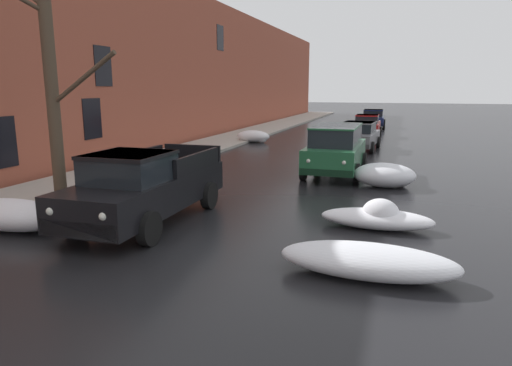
{
  "coord_description": "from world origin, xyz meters",
  "views": [
    {
      "loc": [
        4.19,
        -0.38,
        3.17
      ],
      "look_at": [
        0.85,
        9.96,
        0.91
      ],
      "focal_mm": 32.35,
      "sensor_mm": 36.0,
      "label": 1
    }
  ],
  "objects_px": {
    "sedan_darkblue_queued_behind_truck": "(373,118)",
    "sedan_red_parked_far_down_block": "(367,125)",
    "sedan_grey_parked_kerbside_mid": "(358,135)",
    "bare_tree_second_along_sidewalk": "(51,92)",
    "suv_green_parked_kerbside_close": "(336,148)",
    "pickup_truck_black_approaching_near_lane": "(145,186)"
  },
  "relations": [
    {
      "from": "sedan_darkblue_queued_behind_truck",
      "to": "sedan_red_parked_far_down_block",
      "type": "bearing_deg",
      "value": -89.23
    },
    {
      "from": "sedan_grey_parked_kerbside_mid",
      "to": "sedan_red_parked_far_down_block",
      "type": "bearing_deg",
      "value": 90.83
    },
    {
      "from": "sedan_grey_parked_kerbside_mid",
      "to": "bare_tree_second_along_sidewalk",
      "type": "bearing_deg",
      "value": -114.71
    },
    {
      "from": "bare_tree_second_along_sidewalk",
      "to": "suv_green_parked_kerbside_close",
      "type": "distance_m",
      "value": 9.63
    },
    {
      "from": "suv_green_parked_kerbside_close",
      "to": "sedan_darkblue_queued_behind_truck",
      "type": "height_order",
      "value": "suv_green_parked_kerbside_close"
    },
    {
      "from": "sedan_darkblue_queued_behind_truck",
      "to": "suv_green_parked_kerbside_close",
      "type": "bearing_deg",
      "value": -89.68
    },
    {
      "from": "sedan_grey_parked_kerbside_mid",
      "to": "sedan_darkblue_queued_behind_truck",
      "type": "height_order",
      "value": "same"
    },
    {
      "from": "sedan_grey_parked_kerbside_mid",
      "to": "sedan_darkblue_queued_behind_truck",
      "type": "xyz_separation_m",
      "value": [
        -0.19,
        13.95,
        0.0
      ]
    },
    {
      "from": "sedan_grey_parked_kerbside_mid",
      "to": "sedan_darkblue_queued_behind_truck",
      "type": "distance_m",
      "value": 13.95
    },
    {
      "from": "suv_green_parked_kerbside_close",
      "to": "sedan_darkblue_queued_behind_truck",
      "type": "distance_m",
      "value": 21.34
    },
    {
      "from": "bare_tree_second_along_sidewalk",
      "to": "sedan_darkblue_queued_behind_truck",
      "type": "relative_size",
      "value": 1.39
    },
    {
      "from": "sedan_grey_parked_kerbside_mid",
      "to": "sedan_red_parked_far_down_block",
      "type": "xyz_separation_m",
      "value": [
        -0.1,
        6.72,
        -0.0
      ]
    },
    {
      "from": "sedan_grey_parked_kerbside_mid",
      "to": "sedan_red_parked_far_down_block",
      "type": "relative_size",
      "value": 1.06
    },
    {
      "from": "sedan_red_parked_far_down_block",
      "to": "suv_green_parked_kerbside_close",
      "type": "bearing_deg",
      "value": -89.91
    },
    {
      "from": "sedan_red_parked_far_down_block",
      "to": "sedan_grey_parked_kerbside_mid",
      "type": "bearing_deg",
      "value": -89.17
    },
    {
      "from": "bare_tree_second_along_sidewalk",
      "to": "pickup_truck_black_approaching_near_lane",
      "type": "relative_size",
      "value": 1.17
    },
    {
      "from": "sedan_red_parked_far_down_block",
      "to": "pickup_truck_black_approaching_near_lane",
      "type": "bearing_deg",
      "value": -98.84
    },
    {
      "from": "bare_tree_second_along_sidewalk",
      "to": "sedan_red_parked_far_down_block",
      "type": "relative_size",
      "value": 1.57
    },
    {
      "from": "bare_tree_second_along_sidewalk",
      "to": "sedan_grey_parked_kerbside_mid",
      "type": "xyz_separation_m",
      "value": [
        6.54,
        14.22,
        -2.3
      ]
    },
    {
      "from": "sedan_grey_parked_kerbside_mid",
      "to": "sedan_red_parked_far_down_block",
      "type": "distance_m",
      "value": 6.72
    },
    {
      "from": "bare_tree_second_along_sidewalk",
      "to": "sedan_darkblue_queued_behind_truck",
      "type": "xyz_separation_m",
      "value": [
        6.35,
        28.17,
        -2.3
      ]
    },
    {
      "from": "pickup_truck_black_approaching_near_lane",
      "to": "sedan_red_parked_far_down_block",
      "type": "height_order",
      "value": "pickup_truck_black_approaching_near_lane"
    }
  ]
}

